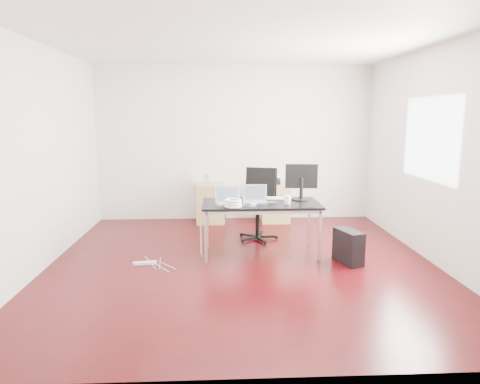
{
  "coord_description": "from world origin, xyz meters",
  "views": [
    {
      "loc": [
        -0.28,
        -5.35,
        1.91
      ],
      "look_at": [
        0.0,
        0.55,
        0.85
      ],
      "focal_mm": 32.0,
      "sensor_mm": 36.0,
      "label": 1
    }
  ],
  "objects_px": {
    "office_chair": "(259,200)",
    "pc_tower": "(348,247)",
    "filing_cabinet_right": "(275,202)",
    "filing_cabinet_left": "(211,203)",
    "desk": "(261,206)"
  },
  "relations": [
    {
      "from": "filing_cabinet_right",
      "to": "desk",
      "type": "bearing_deg",
      "value": -103.33
    },
    {
      "from": "filing_cabinet_left",
      "to": "pc_tower",
      "type": "height_order",
      "value": "filing_cabinet_left"
    },
    {
      "from": "desk",
      "to": "office_chair",
      "type": "height_order",
      "value": "office_chair"
    },
    {
      "from": "desk",
      "to": "office_chair",
      "type": "distance_m",
      "value": 0.79
    },
    {
      "from": "desk",
      "to": "filing_cabinet_right",
      "type": "relative_size",
      "value": 2.29
    },
    {
      "from": "pc_tower",
      "to": "office_chair",
      "type": "bearing_deg",
      "value": 112.41
    },
    {
      "from": "filing_cabinet_right",
      "to": "office_chair",
      "type": "bearing_deg",
      "value": -110.39
    },
    {
      "from": "desk",
      "to": "filing_cabinet_left",
      "type": "relative_size",
      "value": 2.29
    },
    {
      "from": "pc_tower",
      "to": "filing_cabinet_left",
      "type": "bearing_deg",
      "value": 110.22
    },
    {
      "from": "desk",
      "to": "filing_cabinet_right",
      "type": "distance_m",
      "value": 1.93
    },
    {
      "from": "office_chair",
      "to": "pc_tower",
      "type": "height_order",
      "value": "office_chair"
    },
    {
      "from": "filing_cabinet_left",
      "to": "filing_cabinet_right",
      "type": "distance_m",
      "value": 1.17
    },
    {
      "from": "office_chair",
      "to": "filing_cabinet_left",
      "type": "relative_size",
      "value": 1.54
    },
    {
      "from": "office_chair",
      "to": "filing_cabinet_right",
      "type": "relative_size",
      "value": 1.54
    },
    {
      "from": "desk",
      "to": "pc_tower",
      "type": "bearing_deg",
      "value": -21.37
    }
  ]
}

